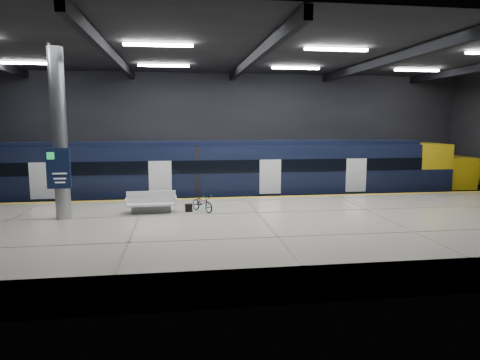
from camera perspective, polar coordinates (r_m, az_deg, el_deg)
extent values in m
plane|color=black|center=(19.83, 1.74, -6.87)|extent=(30.00, 30.00, 0.00)
cube|color=black|center=(27.12, -1.14, 5.62)|extent=(30.00, 0.10, 8.00)
cube|color=black|center=(11.44, 8.72, 2.66)|extent=(30.00, 0.10, 8.00)
cube|color=black|center=(19.43, 1.84, 16.62)|extent=(30.00, 16.00, 0.10)
cube|color=black|center=(19.29, -16.71, 15.62)|extent=(0.25, 16.00, 0.40)
cube|color=black|center=(19.39, 1.83, 15.89)|extent=(0.25, 16.00, 0.40)
cube|color=black|center=(21.25, 18.55, 14.78)|extent=(0.25, 16.00, 0.40)
cube|color=white|center=(17.16, -10.83, 17.27)|extent=(2.60, 0.18, 0.10)
cube|color=white|center=(18.27, 12.70, 16.63)|extent=(2.60, 0.18, 0.10)
cube|color=white|center=(24.33, -27.35, 13.69)|extent=(2.60, 0.18, 0.10)
cube|color=white|center=(23.09, -10.14, 14.78)|extent=(2.60, 0.18, 0.10)
cube|color=white|center=(23.93, 7.44, 14.58)|extent=(2.60, 0.18, 0.10)
cube|color=white|center=(26.65, 22.52, 13.36)|extent=(2.60, 0.18, 0.10)
cube|color=beige|center=(17.31, 3.18, -7.16)|extent=(30.00, 11.00, 1.10)
cube|color=gold|center=(22.25, 0.53, -2.35)|extent=(30.00, 0.40, 0.01)
cube|color=gray|center=(24.41, -0.19, -3.89)|extent=(30.00, 0.08, 0.16)
cube|color=gray|center=(25.81, -0.63, -3.26)|extent=(30.00, 0.08, 0.16)
cube|color=black|center=(24.88, -3.45, -2.58)|extent=(24.00, 2.58, 0.80)
cube|color=black|center=(24.63, -3.48, 1.48)|extent=(24.00, 2.80, 2.75)
cube|color=black|center=(24.51, -3.51, 4.96)|extent=(24.00, 2.30, 0.24)
cube|color=black|center=(23.20, -3.20, 1.78)|extent=(24.00, 0.04, 0.70)
cube|color=white|center=(23.71, 4.05, 0.45)|extent=(1.20, 0.05, 1.90)
cube|color=yellow|center=(28.76, 23.31, 1.76)|extent=(2.00, 2.80, 2.75)
ellipsoid|color=yellow|center=(30.24, 27.47, 0.88)|extent=(3.60, 2.52, 1.90)
cube|color=black|center=(28.90, 23.83, 2.11)|extent=(1.60, 2.38, 0.80)
cube|color=#595B60|center=(18.94, -11.71, -3.82)|extent=(1.68, 0.57, 0.31)
cube|color=silver|center=(18.89, -11.73, -3.11)|extent=(2.11, 0.94, 0.08)
cube|color=silver|center=(18.84, -11.75, -2.24)|extent=(2.09, 0.14, 0.52)
cube|color=silver|center=(18.94, -14.90, -2.80)|extent=(0.09, 0.89, 0.31)
cube|color=silver|center=(18.86, -8.56, -2.67)|extent=(0.09, 0.89, 0.31)
imported|color=#99999E|center=(18.85, -5.04, -3.07)|extent=(1.19, 1.47, 0.75)
cube|color=black|center=(18.87, -6.86, -3.70)|extent=(0.32, 0.22, 0.35)
cylinder|color=#9EA0A5|center=(18.51, -22.94, 5.74)|extent=(0.60, 0.60, 6.90)
cube|color=#0F1A39|center=(18.19, -23.05, 1.44)|extent=(0.90, 0.12, 1.60)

